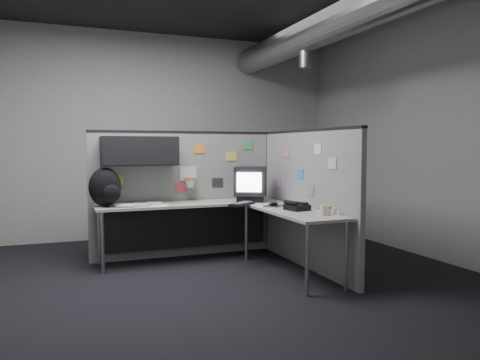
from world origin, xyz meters
name	(u,v)px	position (x,y,z in m)	size (l,w,h in m)	color
room	(272,85)	(0.56, 0.00, 2.10)	(5.62, 5.62, 3.22)	black
partition_back	(173,180)	(-0.25, 1.23, 1.00)	(2.44, 0.42, 1.63)	gray
partition_right	(306,198)	(1.10, 0.22, 0.82)	(0.07, 2.23, 1.63)	gray
desk	(216,214)	(0.15, 0.70, 0.61)	(2.31, 2.11, 0.73)	#A59F95
monitor	(250,183)	(0.67, 0.88, 0.96)	(0.52, 0.52, 0.44)	black
keyboard	(242,204)	(0.40, 0.51, 0.75)	(0.40, 0.36, 0.04)	black
mouse	(274,205)	(0.72, 0.31, 0.75)	(0.30, 0.29, 0.05)	black
phone	(297,206)	(0.81, -0.10, 0.77)	(0.25, 0.27, 0.11)	black
bottles	(332,211)	(0.99, -0.53, 0.76)	(0.12, 0.17, 0.08)	silver
cup	(324,210)	(0.89, -0.53, 0.78)	(0.07, 0.07, 0.10)	beige
papers	(140,204)	(-0.72, 1.00, 0.74)	(0.71, 0.54, 0.01)	white
backpack	(106,188)	(-1.12, 0.98, 0.95)	(0.39, 0.35, 0.45)	black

